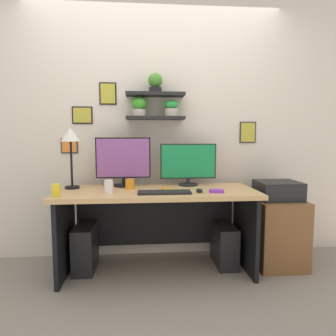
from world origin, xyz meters
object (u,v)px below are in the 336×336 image
at_px(desk_lamp, 71,140).
at_px(computer_tower_right, 224,245).
at_px(scissors_tray, 216,191).
at_px(coffee_mug, 130,184).
at_px(computer_tower_left, 85,248).
at_px(monitor_left, 123,160).
at_px(keyboard, 164,192).
at_px(pen_cup, 56,190).
at_px(desk, 157,211).
at_px(cell_phone, 166,189).
at_px(drawer_cabinet, 276,232).
at_px(monitor_right, 188,164).
at_px(water_cup, 109,186).
at_px(printer, 278,190).
at_px(computer_mouse, 199,191).

xyz_separation_m(desk_lamp, computer_tower_right, (1.41, -0.04, -1.00)).
relative_size(desk_lamp, scissors_tray, 4.58).
bearing_deg(coffee_mug, computer_tower_left, 176.48).
xyz_separation_m(monitor_left, desk_lamp, (-0.46, -0.08, 0.20)).
bearing_deg(keyboard, pen_cup, -177.39).
height_order(coffee_mug, pen_cup, pen_cup).
relative_size(desk, scissors_tray, 14.54).
bearing_deg(cell_phone, drawer_cabinet, -7.05).
xyz_separation_m(monitor_right, computer_tower_right, (0.33, -0.13, -0.77)).
height_order(monitor_left, pen_cup, monitor_left).
bearing_deg(computer_tower_left, water_cup, -39.56).
bearing_deg(computer_tower_left, monitor_right, 7.63).
xyz_separation_m(printer, computer_tower_left, (-1.79, 0.03, -0.51)).
height_order(desk_lamp, water_cup, desk_lamp).
bearing_deg(keyboard, cell_phone, 80.30).
distance_m(cell_phone, computer_tower_right, 0.80).
distance_m(scissors_tray, computer_tower_left, 1.30).
distance_m(computer_mouse, printer, 0.81).
xyz_separation_m(keyboard, desk_lamp, (-0.82, 0.31, 0.43)).
relative_size(desk, monitor_right, 3.25).
xyz_separation_m(coffee_mug, water_cup, (-0.17, -0.18, 0.01)).
xyz_separation_m(coffee_mug, computer_tower_right, (0.89, 0.03, -0.60)).
bearing_deg(printer, water_cup, -173.72).
bearing_deg(printer, computer_tower_left, 178.90).
height_order(coffee_mug, drawer_cabinet, coffee_mug).
xyz_separation_m(computer_mouse, desk_lamp, (-1.12, 0.28, 0.43)).
distance_m(monitor_right, desk_lamp, 1.11).
bearing_deg(computer_tower_left, monitor_left, 20.39).
relative_size(drawer_cabinet, printer, 1.67).
bearing_deg(keyboard, printer, 12.05).
distance_m(computer_mouse, water_cup, 0.76).
bearing_deg(drawer_cabinet, computer_mouse, -165.52).
relative_size(pen_cup, computer_tower_right, 0.25).
distance_m(drawer_cabinet, computer_tower_right, 0.51).
relative_size(computer_mouse, drawer_cabinet, 0.14).
height_order(monitor_left, monitor_right, monitor_left).
bearing_deg(water_cup, drawer_cabinet, 6.28).
distance_m(desk_lamp, coffee_mug, 0.66).
distance_m(coffee_mug, water_cup, 0.25).
xyz_separation_m(keyboard, cell_phone, (0.03, 0.19, -0.01)).
height_order(coffee_mug, computer_tower_right, coffee_mug).
distance_m(monitor_right, computer_mouse, 0.42).
xyz_separation_m(monitor_right, water_cup, (-0.72, -0.33, -0.16)).
xyz_separation_m(monitor_right, scissors_tray, (0.18, -0.38, -0.20)).
bearing_deg(drawer_cabinet, monitor_right, 168.77).
xyz_separation_m(desk, computer_tower_left, (-0.66, 0.03, -0.34)).
bearing_deg(printer, desk_lamp, 177.62).
bearing_deg(cell_phone, desk, 141.12).
xyz_separation_m(keyboard, drawer_cabinet, (1.09, 0.23, -0.44)).
distance_m(drawer_cabinet, printer, 0.40).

